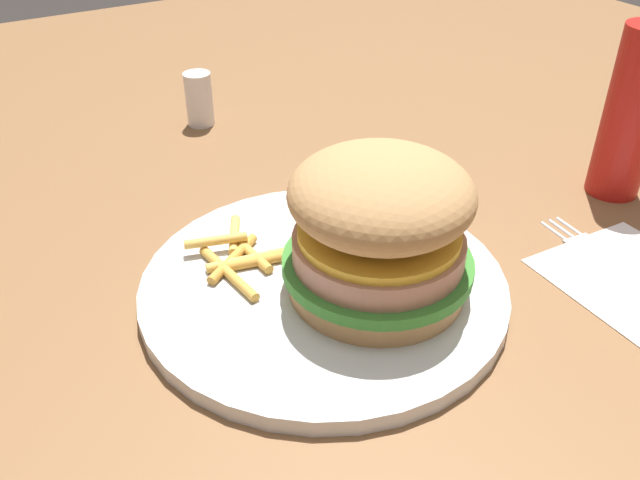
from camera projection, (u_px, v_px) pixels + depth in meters
ground_plane at (345, 285)px, 0.48m from camera, size 1.60×1.60×0.00m
plate at (320, 283)px, 0.47m from camera, size 0.25×0.25×0.01m
sandwich at (379, 227)px, 0.43m from camera, size 0.13×0.13×0.10m
fries_pile at (243, 256)px, 0.48m from camera, size 0.08×0.10×0.01m
napkin at (632, 278)px, 0.48m from camera, size 0.11×0.11×0.00m
fork at (631, 274)px, 0.48m from camera, size 0.03×0.17×0.00m
ketchup_bottle at (631, 114)px, 0.55m from camera, size 0.04×0.04×0.14m
salt_shaker at (199, 99)px, 0.69m from camera, size 0.03×0.03×0.06m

